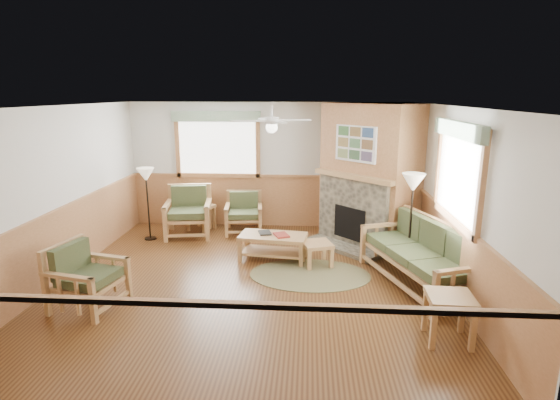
# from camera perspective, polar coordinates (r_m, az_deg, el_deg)

# --- Properties ---
(floor) EXTENTS (6.00, 6.00, 0.01)m
(floor) POSITION_cam_1_polar(r_m,az_deg,el_deg) (7.02, -3.70, -10.53)
(floor) COLOR #573318
(floor) RESTS_ON ground
(ceiling) EXTENTS (6.00, 6.00, 0.01)m
(ceiling) POSITION_cam_1_polar(r_m,az_deg,el_deg) (6.40, -4.09, 12.13)
(ceiling) COLOR white
(ceiling) RESTS_ON floor
(wall_back) EXTENTS (6.00, 0.02, 2.70)m
(wall_back) POSITION_cam_1_polar(r_m,az_deg,el_deg) (9.50, -1.49, 4.53)
(wall_back) COLOR silver
(wall_back) RESTS_ON floor
(wall_front) EXTENTS (6.00, 0.02, 2.70)m
(wall_front) POSITION_cam_1_polar(r_m,az_deg,el_deg) (3.77, -10.00, -10.43)
(wall_front) COLOR silver
(wall_front) RESTS_ON floor
(wall_left) EXTENTS (0.02, 6.00, 2.70)m
(wall_left) POSITION_cam_1_polar(r_m,az_deg,el_deg) (7.58, -26.99, 0.61)
(wall_left) COLOR silver
(wall_left) RESTS_ON floor
(wall_right) EXTENTS (0.02, 6.00, 2.70)m
(wall_right) POSITION_cam_1_polar(r_m,az_deg,el_deg) (6.86, 21.81, -0.12)
(wall_right) COLOR silver
(wall_right) RESTS_ON floor
(wainscot) EXTENTS (6.00, 6.00, 1.10)m
(wainscot) POSITION_cam_1_polar(r_m,az_deg,el_deg) (6.81, -3.78, -6.27)
(wainscot) COLOR #AC7346
(wainscot) RESTS_ON floor
(fireplace) EXTENTS (3.11, 3.11, 2.70)m
(fireplace) POSITION_cam_1_polar(r_m,az_deg,el_deg) (8.60, 11.66, 3.27)
(fireplace) COLOR #AC7346
(fireplace) RESTS_ON floor
(window_back) EXTENTS (1.90, 0.16, 1.50)m
(window_back) POSITION_cam_1_polar(r_m,az_deg,el_deg) (9.51, -8.32, 11.55)
(window_back) COLOR white
(window_back) RESTS_ON wall_back
(window_right) EXTENTS (0.16, 1.90, 1.50)m
(window_right) POSITION_cam_1_polar(r_m,az_deg,el_deg) (6.49, 22.95, 9.62)
(window_right) COLOR white
(window_right) RESTS_ON wall_right
(ceiling_fan) EXTENTS (1.59, 1.59, 0.36)m
(ceiling_fan) POSITION_cam_1_polar(r_m,az_deg,el_deg) (6.66, -1.11, 11.89)
(ceiling_fan) COLOR white
(ceiling_fan) RESTS_ON ceiling
(sofa) EXTENTS (2.30, 1.54, 0.98)m
(sofa) POSITION_cam_1_polar(r_m,az_deg,el_deg) (7.02, 17.55, -6.79)
(sofa) COLOR tan
(sofa) RESTS_ON floor
(armchair_back_left) EXTENTS (1.02, 1.02, 1.01)m
(armchair_back_left) POSITION_cam_1_polar(r_m,az_deg,el_deg) (9.17, -11.90, -1.53)
(armchair_back_left) COLOR tan
(armchair_back_left) RESTS_ON floor
(armchair_back_right) EXTENTS (0.83, 0.83, 0.84)m
(armchair_back_right) POSITION_cam_1_polar(r_m,az_deg,el_deg) (9.22, -4.75, -1.71)
(armchair_back_right) COLOR tan
(armchair_back_right) RESTS_ON floor
(armchair_left) EXTENTS (0.96, 0.96, 0.90)m
(armchair_left) POSITION_cam_1_polar(r_m,az_deg,el_deg) (6.58, -23.81, -9.13)
(armchair_left) COLOR tan
(armchair_left) RESTS_ON floor
(coffee_table) EXTENTS (1.23, 0.73, 0.46)m
(coffee_table) POSITION_cam_1_polar(r_m,az_deg,el_deg) (7.75, -0.92, -6.19)
(coffee_table) COLOR tan
(coffee_table) RESTS_ON floor
(end_table_chairs) EXTENTS (0.63, 0.62, 0.55)m
(end_table_chairs) POSITION_cam_1_polar(r_m,az_deg,el_deg) (9.54, -10.25, -2.29)
(end_table_chairs) COLOR tan
(end_table_chairs) RESTS_ON floor
(end_table_sofa) EXTENTS (0.54, 0.52, 0.59)m
(end_table_sofa) POSITION_cam_1_polar(r_m,az_deg,el_deg) (5.71, 21.14, -14.17)
(end_table_sofa) COLOR tan
(end_table_sofa) RESTS_ON floor
(footstool) EXTENTS (0.59, 0.59, 0.41)m
(footstool) POSITION_cam_1_polar(r_m,az_deg,el_deg) (7.55, 4.84, -7.02)
(footstool) COLOR tan
(footstool) RESTS_ON floor
(braided_rug) EXTENTS (2.11, 2.11, 0.01)m
(braided_rug) POSITION_cam_1_polar(r_m,az_deg,el_deg) (7.22, 3.93, -9.70)
(braided_rug) COLOR brown
(braided_rug) RESTS_ON floor
(floor_lamp_left) EXTENTS (0.35, 0.35, 1.47)m
(floor_lamp_left) POSITION_cam_1_polar(r_m,az_deg,el_deg) (9.07, -16.87, -0.50)
(floor_lamp_left) COLOR black
(floor_lamp_left) RESTS_ON floor
(floor_lamp_right) EXTENTS (0.48, 0.48, 1.64)m
(floor_lamp_right) POSITION_cam_1_polar(r_m,az_deg,el_deg) (7.48, 16.67, -2.80)
(floor_lamp_right) COLOR black
(floor_lamp_right) RESTS_ON floor
(book_red) EXTENTS (0.32, 0.36, 0.03)m
(book_red) POSITION_cam_1_polar(r_m,az_deg,el_deg) (7.61, 0.17, -4.49)
(book_red) COLOR maroon
(book_red) RESTS_ON coffee_table
(book_dark) EXTENTS (0.26, 0.31, 0.02)m
(book_dark) POSITION_cam_1_polar(r_m,az_deg,el_deg) (7.74, -1.99, -4.20)
(book_dark) COLOR black
(book_dark) RESTS_ON coffee_table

